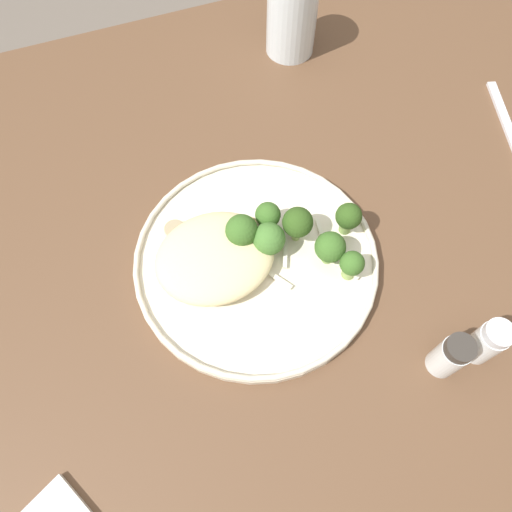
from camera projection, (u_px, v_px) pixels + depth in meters
The scene contains 23 objects.
ground at pixel (266, 397), 1.24m from camera, with size 6.00×6.00×0.00m, color #665B51.
wooden_dining_table at pixel (276, 303), 0.65m from camera, with size 1.40×1.00×0.74m.
dinner_plate at pixel (256, 260), 0.58m from camera, with size 0.29×0.29×0.02m.
noodle_bed at pixel (215, 257), 0.56m from camera, with size 0.14×0.12×0.04m.
seared_scallop_left_edge at pixel (197, 253), 0.58m from camera, with size 0.03×0.03×0.01m.
seared_scallop_on_noodles at pixel (214, 261), 0.57m from camera, with size 0.03×0.03×0.01m.
seared_scallop_front_small at pixel (175, 231), 0.59m from camera, with size 0.03×0.03×0.01m.
seared_scallop_tilted_round at pixel (247, 231), 0.59m from camera, with size 0.03×0.03×0.02m.
broccoli_floret_tall_stalk at pixel (328, 244), 0.56m from camera, with size 0.04×0.04×0.05m.
broccoli_floret_beside_noodles at pixel (268, 216), 0.57m from camera, with size 0.03×0.03×0.05m.
broccoli_floret_center_pile at pixel (242, 231), 0.56m from camera, with size 0.04×0.04×0.06m.
broccoli_floret_small_sprig at pixel (298, 223), 0.57m from camera, with size 0.04×0.04×0.05m.
broccoli_floret_front_edge at pixel (352, 265), 0.55m from camera, with size 0.03×0.03×0.04m.
broccoli_floret_right_tilted at pixel (348, 217), 0.57m from camera, with size 0.03×0.03×0.05m.
broccoli_floret_near_rim at pixel (268, 240), 0.56m from camera, with size 0.04×0.04×0.05m.
onion_sliver_pale_crescent at pixel (285, 247), 0.59m from camera, with size 0.06×0.01×0.00m, color silver.
onion_sliver_long_sliver at pixel (340, 266), 0.57m from camera, with size 0.05×0.01×0.00m, color silver.
onion_sliver_curled_piece at pixel (273, 275), 0.57m from camera, with size 0.05×0.01×0.00m, color silver.
onion_sliver_short_strip at pixel (323, 238), 0.59m from camera, with size 0.06×0.01×0.00m, color silver.
water_glass at pixel (291, 22), 0.72m from camera, with size 0.07×0.07×0.11m.
dinner_fork at pixel (511, 137), 0.68m from camera, with size 0.07×0.18×0.00m.
salt_shaker at pixel (487, 342), 0.51m from camera, with size 0.03×0.03×0.07m.
pepper_shaker at pixel (450, 356), 0.51m from camera, with size 0.03×0.03×0.07m.
Camera 1 is at (0.11, 0.21, 1.27)m, focal length 34.46 mm.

